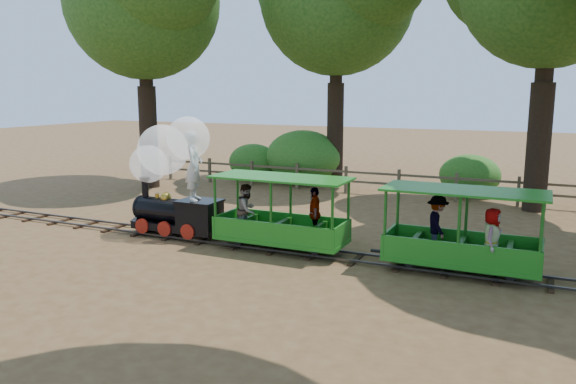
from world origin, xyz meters
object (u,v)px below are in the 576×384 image
at_px(carriage_rear, 459,237).
at_px(carriage_front, 279,219).
at_px(fence, 372,179).
at_px(locomotive, 170,168).

bearing_deg(carriage_rear, carriage_front, -179.29).
bearing_deg(fence, locomotive, -111.31).
bearing_deg(fence, carriage_rear, -62.22).
bearing_deg(locomotive, fence, 68.69).
distance_m(locomotive, fence, 8.60).
xyz_separation_m(carriage_front, fence, (-0.07, 8.04, -0.20)).
bearing_deg(carriage_rear, locomotive, 179.58).
bearing_deg(carriage_front, carriage_rear, 0.71).
xyz_separation_m(carriage_rear, fence, (-4.21, 7.99, -0.20)).
distance_m(carriage_front, fence, 8.04).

